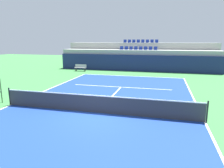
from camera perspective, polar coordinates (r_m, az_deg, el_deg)
ground_plane at (r=11.26m, az=-4.29°, el=-7.96°), size 80.00×80.00×0.00m
court_surface at (r=11.26m, az=-4.29°, el=-7.93°), size 11.00×24.00×0.01m
baseline_far at (r=22.56m, az=5.40°, el=2.19°), size 11.00×0.10×0.00m
sideline_left at (r=13.92m, az=-26.18°, el=-5.22°), size 0.10×24.00×0.00m
sideline_right at (r=10.92m, az=24.40°, el=-9.64°), size 0.10×24.00×0.00m
service_line_far at (r=17.20m, az=2.49°, el=-0.86°), size 8.26×0.10×0.00m
centre_service_line at (r=14.18m, az=-0.18°, el=-3.65°), size 0.10×6.40×0.00m
back_wall at (r=26.22m, az=6.78°, el=5.77°), size 20.31×0.30×2.06m
stands_tier_lower at (r=27.53m, az=7.17°, el=6.66°), size 20.31×2.40×2.63m
stands_tier_upper at (r=29.87m, az=7.78°, el=7.91°), size 20.31×2.40×3.52m
seating_row_lower at (r=27.53m, az=7.28°, el=9.66°), size 4.91×0.44×0.44m
seating_row_upper at (r=29.89m, az=7.91°, el=11.53°), size 4.91×0.44×0.44m
tennis_net at (r=11.10m, az=-4.33°, el=-5.49°), size 11.08×0.08×1.07m
player_bench at (r=26.49m, az=-8.73°, el=4.64°), size 1.50×0.40×0.85m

